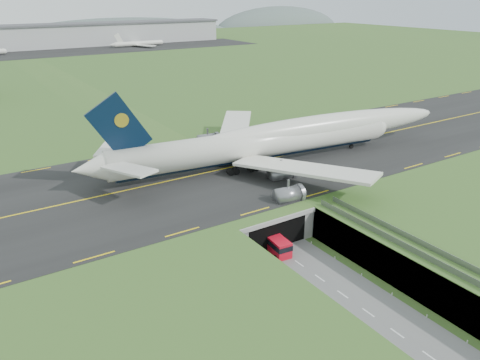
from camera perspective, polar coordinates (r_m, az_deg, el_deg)
ground at (r=77.19m, az=8.19°, el=-10.84°), size 900.00×900.00×0.00m
airfield_deck at (r=75.62m, az=8.31°, el=-8.93°), size 800.00×800.00×6.00m
trench_road at (r=72.69m, az=12.12°, el=-13.35°), size 12.00×75.00×0.20m
taxiway at (r=98.79m, az=-4.08°, el=0.87°), size 800.00×44.00×0.18m
tunnel_portal at (r=87.08m, az=1.17°, el=-4.06°), size 17.00×22.30×6.00m
guideway at (r=71.77m, az=25.51°, el=-10.74°), size 3.00×53.00×7.05m
jumbo_jet at (r=104.61m, az=5.17°, el=5.02°), size 89.87×58.32×19.42m
shuttle_tram at (r=80.77m, az=4.29°, el=-7.74°), size 3.31×7.27×2.89m
cargo_terminal at (r=351.41m, az=-26.46°, el=15.27°), size 320.00×67.00×15.60m
distant_hills at (r=492.37m, az=-20.62°, el=15.30°), size 700.00×91.00×60.00m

